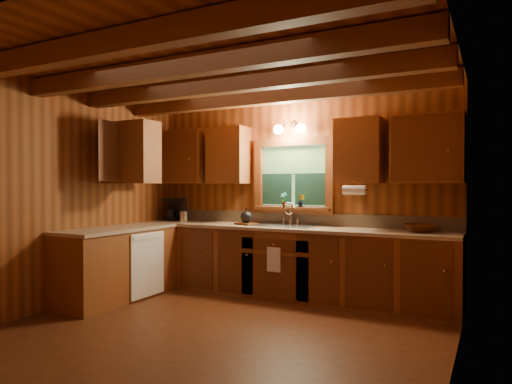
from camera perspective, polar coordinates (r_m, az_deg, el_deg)
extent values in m
plane|color=#4D2612|center=(4.67, -4.77, -16.96)|extent=(4.20, 4.20, 0.00)
plane|color=brown|center=(4.59, -4.81, 15.65)|extent=(4.20, 4.20, 0.00)
plane|color=brown|center=(6.13, 4.77, -0.32)|extent=(4.20, 0.00, 4.20)
plane|color=brown|center=(3.02, -24.53, -1.67)|extent=(4.20, 0.00, 4.20)
plane|color=brown|center=(5.84, -22.45, -0.45)|extent=(0.00, 3.80, 3.80)
plane|color=brown|center=(3.76, 23.33, -1.17)|extent=(0.00, 3.80, 3.80)
cube|color=brown|center=(3.64, -15.50, 17.76)|extent=(4.20, 0.14, 0.18)
cube|color=brown|center=(4.24, -7.82, 15.35)|extent=(4.20, 0.14, 0.18)
cube|color=brown|center=(4.90, -2.23, 13.39)|extent=(4.20, 0.14, 0.18)
cube|color=brown|center=(5.59, 1.94, 11.82)|extent=(4.20, 0.14, 0.18)
cube|color=brown|center=(5.93, 3.58, -8.81)|extent=(4.20, 0.62, 0.86)
cube|color=brown|center=(6.02, -16.93, -8.70)|extent=(0.62, 1.60, 0.86)
cube|color=tan|center=(5.87, 3.59, -4.48)|extent=(4.20, 0.66, 0.04)
cube|color=tan|center=(5.96, -16.89, -4.44)|extent=(0.64, 1.60, 0.04)
cube|color=tan|center=(6.13, 4.71, -3.32)|extent=(4.20, 0.02, 0.16)
cube|color=white|center=(5.95, -13.35, -8.80)|extent=(0.02, 0.60, 0.80)
cube|color=brown|center=(6.84, -9.06, 4.32)|extent=(0.78, 0.34, 0.78)
cube|color=brown|center=(6.41, -3.44, 4.56)|extent=(0.55, 0.34, 0.78)
cube|color=brown|center=(5.68, 12.71, 5.01)|extent=(0.55, 0.34, 0.78)
cube|color=brown|center=(5.54, 20.57, 5.08)|extent=(0.78, 0.34, 0.78)
cube|color=brown|center=(6.19, -16.62, 4.65)|extent=(0.34, 1.10, 0.78)
cube|color=brown|center=(6.12, 4.63, 6.24)|extent=(1.12, 0.08, 0.10)
cube|color=brown|center=(6.10, 4.62, -2.21)|extent=(1.12, 0.08, 0.10)
cube|color=brown|center=(6.31, 0.36, 1.99)|extent=(0.10, 0.08, 0.80)
cube|color=brown|center=(5.91, 9.19, 2.05)|extent=(0.10, 0.08, 0.80)
cube|color=#416E2E|center=(6.13, 4.76, 2.01)|extent=(0.92, 0.01, 0.80)
cube|color=#12332B|center=(6.20, 2.63, 0.38)|extent=(0.42, 0.02, 0.42)
cube|color=#12332B|center=(6.01, 6.76, 0.36)|extent=(0.42, 0.02, 0.42)
cylinder|color=black|center=(6.10, 4.67, 2.21)|extent=(0.92, 0.01, 0.01)
cube|color=brown|center=(6.06, 4.48, -2.04)|extent=(1.06, 0.14, 0.04)
cylinder|color=black|center=(6.15, 4.64, 8.37)|extent=(0.08, 0.03, 0.08)
cylinder|color=black|center=(6.13, 3.55, 8.39)|extent=(0.09, 0.17, 0.08)
cylinder|color=black|center=(6.05, 5.29, 8.49)|extent=(0.09, 0.17, 0.08)
sphere|color=#FFE0A5|center=(6.09, 2.79, 7.78)|extent=(0.13, 0.13, 0.13)
sphere|color=#FFE0A5|center=(5.97, 5.61, 7.92)|extent=(0.13, 0.13, 0.13)
cylinder|color=white|center=(5.48, 12.16, 0.25)|extent=(0.27, 0.11, 0.11)
cube|color=white|center=(5.62, 2.22, -8.42)|extent=(0.18, 0.01, 0.30)
cube|color=silver|center=(5.88, 3.63, -4.23)|extent=(0.82, 0.48, 0.02)
cube|color=#262628|center=(5.96, 1.95, -4.78)|extent=(0.34, 0.40, 0.14)
cube|color=#262628|center=(5.81, 5.35, -4.94)|extent=(0.34, 0.40, 0.14)
cylinder|color=silver|center=(6.03, 4.33, -3.10)|extent=(0.04, 0.04, 0.22)
torus|color=silver|center=(5.97, 4.10, -2.08)|extent=(0.16, 0.02, 0.16)
cube|color=black|center=(6.91, -10.51, -3.39)|extent=(0.19, 0.23, 0.03)
cube|color=black|center=(6.96, -10.14, -2.04)|extent=(0.19, 0.08, 0.31)
cube|color=black|center=(6.88, -10.62, -0.95)|extent=(0.19, 0.21, 0.04)
cylinder|color=black|center=(6.88, -10.67, -2.67)|extent=(0.11, 0.11, 0.13)
cylinder|color=silver|center=(6.65, -8.98, -3.02)|extent=(0.12, 0.12, 0.15)
cylinder|color=black|center=(6.65, -9.15, -1.66)|extent=(0.03, 0.04, 0.22)
cylinder|color=black|center=(6.64, -8.98, -1.66)|extent=(0.01, 0.01, 0.22)
cylinder|color=black|center=(6.64, -8.81, -1.66)|extent=(0.03, 0.04, 0.22)
cylinder|color=black|center=(6.64, -8.69, -1.66)|extent=(0.04, 0.06, 0.22)
cube|color=#522711|center=(6.08, -1.23, -3.99)|extent=(0.33, 0.28, 0.02)
sphere|color=black|center=(6.07, -1.23, -3.14)|extent=(0.16, 0.16, 0.16)
cylinder|color=black|center=(6.07, -1.23, -2.20)|extent=(0.03, 0.03, 0.04)
imported|color=#48230C|center=(5.47, 19.79, -4.26)|extent=(0.47, 0.47, 0.09)
imported|color=#522711|center=(6.07, 3.47, -0.92)|extent=(0.11, 0.08, 0.20)
imported|color=#522711|center=(5.99, 5.64, -1.09)|extent=(0.10, 0.09, 0.17)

